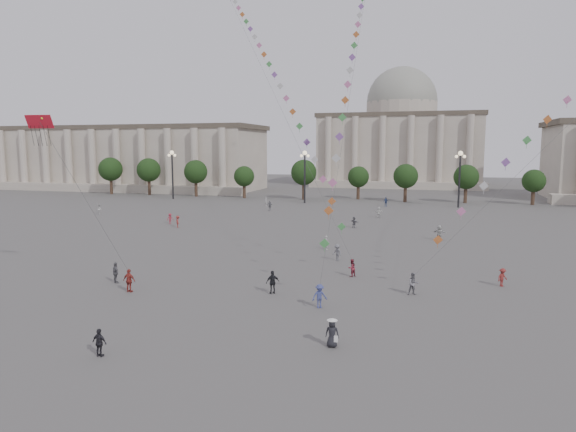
# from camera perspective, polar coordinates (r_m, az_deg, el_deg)

# --- Properties ---
(ground) EXTENTS (360.00, 360.00, 0.00)m
(ground) POSITION_cam_1_polar(r_m,az_deg,el_deg) (35.09, -2.46, -10.96)
(ground) COLOR #4E4C49
(ground) RESTS_ON ground
(hall_west) EXTENTS (84.00, 26.22, 17.20)m
(hall_west) POSITION_cam_1_polar(r_m,az_deg,el_deg) (151.88, -18.40, 6.13)
(hall_west) COLOR #A99D8E
(hall_west) RESTS_ON ground
(hall_central) EXTENTS (48.30, 34.30, 35.50)m
(hall_central) POSITION_cam_1_polar(r_m,az_deg,el_deg) (161.15, 12.37, 8.46)
(hall_central) COLOR #A99D8E
(hall_central) RESTS_ON ground
(tree_row) EXTENTS (137.12, 5.12, 8.00)m
(tree_row) POSITION_cam_1_polar(r_m,az_deg,el_deg) (110.21, 10.50, 4.42)
(tree_row) COLOR #39271C
(tree_row) RESTS_ON ground
(lamp_post_far_west) EXTENTS (2.00, 0.90, 10.65)m
(lamp_post_far_west) POSITION_cam_1_polar(r_m,az_deg,el_deg) (115.83, -12.74, 5.48)
(lamp_post_far_west) COLOR #262628
(lamp_post_far_west) RESTS_ON ground
(lamp_post_mid_west) EXTENTS (2.00, 0.90, 10.65)m
(lamp_post_mid_west) POSITION_cam_1_polar(r_m,az_deg,el_deg) (104.79, 1.87, 5.46)
(lamp_post_mid_west) COLOR #262628
(lamp_post_mid_west) RESTS_ON ground
(lamp_post_mid_east) EXTENTS (2.00, 0.90, 10.65)m
(lamp_post_mid_east) POSITION_cam_1_polar(r_m,az_deg,el_deg) (101.71, 18.56, 5.02)
(lamp_post_mid_east) COLOR #262628
(lamp_post_mid_east) RESTS_ON ground
(person_crowd_0) EXTENTS (1.08, 0.48, 1.81)m
(person_crowd_0) POSITION_cam_1_polar(r_m,az_deg,el_deg) (100.47, 10.81, 1.56)
(person_crowd_0) COLOR #384C7F
(person_crowd_0) RESTS_ON ground
(person_crowd_1) EXTENTS (1.05, 1.09, 1.76)m
(person_crowd_1) POSITION_cam_1_polar(r_m,az_deg,el_deg) (92.75, -20.19, 0.73)
(person_crowd_1) COLOR beige
(person_crowd_1) RESTS_ON ground
(person_crowd_2) EXTENTS (1.17, 1.11, 1.59)m
(person_crowd_2) POSITION_cam_1_polar(r_m,az_deg,el_deg) (77.81, -12.96, -0.29)
(person_crowd_2) COLOR #9C2A39
(person_crowd_2) RESTS_ON ground
(person_crowd_4) EXTENTS (1.63, 1.31, 1.74)m
(person_crowd_4) POSITION_cam_1_polar(r_m,az_deg,el_deg) (84.29, 10.04, 0.43)
(person_crowd_4) COLOR silver
(person_crowd_4) RESTS_ON ground
(person_crowd_6) EXTENTS (1.25, 1.08, 1.68)m
(person_crowd_6) POSITION_cam_1_polar(r_m,az_deg,el_deg) (51.40, 5.49, -4.05)
(person_crowd_6) COLOR slate
(person_crowd_6) RESTS_ON ground
(person_crowd_7) EXTENTS (1.79, 1.28, 1.87)m
(person_crowd_7) POSITION_cam_1_polar(r_m,az_deg,el_deg) (65.03, 16.47, -1.80)
(person_crowd_7) COLOR silver
(person_crowd_7) RESTS_ON ground
(person_crowd_8) EXTENTS (1.08, 1.07, 1.50)m
(person_crowd_8) POSITION_cam_1_polar(r_m,az_deg,el_deg) (45.30, 22.73, -6.31)
(person_crowd_8) COLOR maroon
(person_crowd_8) RESTS_ON ground
(person_crowd_10) EXTENTS (0.65, 0.69, 1.58)m
(person_crowd_10) POSITION_cam_1_polar(r_m,az_deg,el_deg) (100.29, -2.45, 1.61)
(person_crowd_10) COLOR beige
(person_crowd_10) RESTS_ON ground
(person_crowd_12) EXTENTS (1.44, 1.30, 1.59)m
(person_crowd_12) POSITION_cam_1_polar(r_m,az_deg,el_deg) (72.84, 7.36, -0.68)
(person_crowd_12) COLOR slate
(person_crowd_12) RESTS_ON ground
(person_crowd_13) EXTENTS (0.59, 0.67, 1.55)m
(person_crowd_13) POSITION_cam_1_polar(r_m,az_deg,el_deg) (56.94, 4.31, -2.96)
(person_crowd_13) COLOR #B5B5B1
(person_crowd_13) RESTS_ON ground
(person_crowd_16) EXTENTS (1.10, 0.56, 1.81)m
(person_crowd_16) POSITION_cam_1_polar(r_m,az_deg,el_deg) (91.97, -2.05, 1.15)
(person_crowd_16) COLOR slate
(person_crowd_16) RESTS_ON ground
(person_crowd_17) EXTENTS (1.14, 1.24, 1.68)m
(person_crowd_17) POSITION_cam_1_polar(r_m,az_deg,el_deg) (74.21, -12.14, -0.61)
(person_crowd_17) COLOR maroon
(person_crowd_17) RESTS_ON ground
(tourist_0) EXTENTS (1.10, 0.53, 1.83)m
(tourist_0) POSITION_cam_1_polar(r_m,az_deg,el_deg) (42.02, -17.22, -6.88)
(tourist_0) COLOR #9C322A
(tourist_0) RESTS_ON ground
(tourist_1) EXTENTS (0.94, 0.48, 1.55)m
(tourist_1) POSITION_cam_1_polar(r_m,az_deg,el_deg) (30.09, -20.21, -13.07)
(tourist_1) COLOR black
(tourist_1) RESTS_ON ground
(tourist_3) EXTENTS (1.08, 0.95, 1.75)m
(tourist_3) POSITION_cam_1_polar(r_m,az_deg,el_deg) (45.14, -18.60, -5.99)
(tourist_3) COLOR #5C5B5F
(tourist_3) RESTS_ON ground
(tourist_4) EXTENTS (1.12, 0.95, 1.80)m
(tourist_4) POSITION_cam_1_polar(r_m,az_deg,el_deg) (39.80, -1.71, -7.37)
(tourist_4) COLOR black
(tourist_4) RESTS_ON ground
(kite_flyer_0) EXTENTS (0.92, 0.95, 1.55)m
(kite_flyer_0) POSITION_cam_1_polar(r_m,az_deg,el_deg) (45.29, 7.09, -5.74)
(kite_flyer_0) COLOR maroon
(kite_flyer_0) RESTS_ON ground
(kite_flyer_1) EXTENTS (1.26, 1.14, 1.70)m
(kite_flyer_1) POSITION_cam_1_polar(r_m,az_deg,el_deg) (36.42, 3.53, -8.87)
(kite_flyer_1) COLOR navy
(kite_flyer_1) RESTS_ON ground
(kite_flyer_2) EXTENTS (1.01, 0.91, 1.71)m
(kite_flyer_2) POSITION_cam_1_polar(r_m,az_deg,el_deg) (40.61, 13.76, -7.34)
(kite_flyer_2) COLOR slate
(kite_flyer_2) RESTS_ON ground
(hat_person) EXTENTS (0.81, 0.60, 1.69)m
(hat_person) POSITION_cam_1_polar(r_m,az_deg,el_deg) (29.66, 4.93, -12.77)
(hat_person) COLOR black
(hat_person) RESTS_ON ground
(dragon_kite) EXTENTS (4.82, 0.77, 13.74)m
(dragon_kite) POSITION_cam_1_polar(r_m,az_deg,el_deg) (45.15, -25.77, 8.47)
(dragon_kite) COLOR red
(dragon_kite) RESTS_ON ground
(kite_train_west) EXTENTS (30.80, 42.22, 67.20)m
(kite_train_west) POSITION_cam_1_polar(r_m,az_deg,el_deg) (71.25, -3.20, 17.85)
(kite_train_west) COLOR #3F3F3F
(kite_train_west) RESTS_ON ground
(kite_train_mid) EXTENTS (4.25, 53.79, 70.56)m
(kite_train_mid) POSITION_cam_1_polar(r_m,az_deg,el_deg) (65.24, 7.85, 20.15)
(kite_train_mid) COLOR #3F3F3F
(kite_train_mid) RESTS_ON ground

